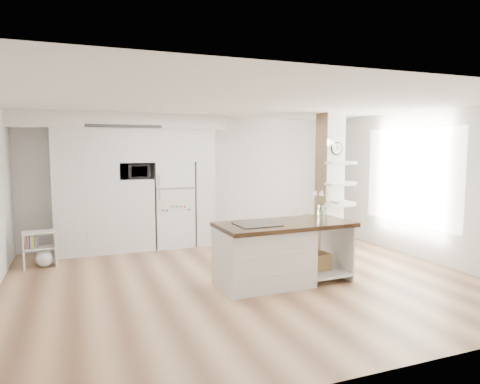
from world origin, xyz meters
The scene contains 14 objects.
floor centered at (0.00, 0.00, 0.00)m, with size 7.00×6.00×0.01m, color tan.
room centered at (0.00, 0.00, 1.86)m, with size 7.04×6.04×2.72m.
cabinet_wall centered at (-1.45, 2.67, 1.51)m, with size 4.00×0.71×2.70m.
refrigerator centered at (-0.53, 2.68, 0.88)m, with size 0.78×0.69×1.75m.
column centered at (2.38, 1.13, 1.35)m, with size 0.69×0.90×2.70m.
window centered at (3.48, 0.30, 1.50)m, with size 2.40×2.40×0.00m, color white.
pendant_light centered at (1.70, 0.15, 2.12)m, with size 0.12×0.12×0.10m, color white.
kitchen_island centered at (0.29, -0.33, 0.48)m, with size 2.08×1.04×1.49m.
bookshelf centered at (-2.98, 1.92, 0.28)m, with size 0.55×0.35×0.62m.
floor_plant_a centered at (2.08, 1.57, 0.26)m, with size 0.29×0.23×0.53m, color #30772F.
floor_plant_b centered at (2.57, 2.50, 0.26)m, with size 0.29×0.29×0.52m, color #30772F.
microwave centered at (-1.27, 2.62, 1.57)m, with size 0.54×0.37×0.30m, color #2D2D2D.
shelf_plant centered at (2.63, 1.30, 1.52)m, with size 0.27×0.23×0.30m, color #30772F.
decor_bowl centered at (2.30, 0.90, 1.00)m, with size 0.22×0.22×0.05m, color white.
Camera 1 is at (-2.40, -5.99, 2.05)m, focal length 32.00 mm.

